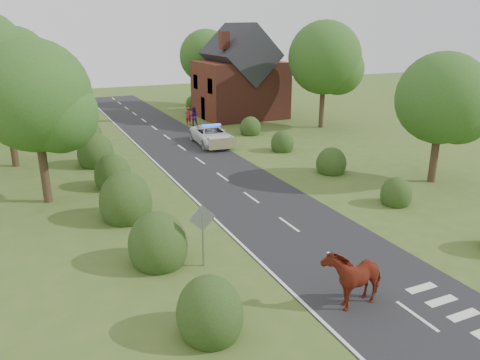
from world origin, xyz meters
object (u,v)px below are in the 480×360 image
road_sign (203,227)px  cow (353,279)px  pedestrian_purple (194,116)px  pedestrian_red (188,116)px  police_van (212,135)px

road_sign → cow: 5.77m
cow → pedestrian_purple: pedestrian_purple is taller
cow → pedestrian_red: 30.96m
road_sign → pedestrian_red: road_sign is taller
pedestrian_red → police_van: bearing=85.3°
police_van → pedestrian_red: pedestrian_red is taller
cow → pedestrian_red: (4.69, 30.61, 0.01)m
cow → pedestrian_purple: 30.35m
road_sign → pedestrian_red: size_ratio=1.52×
police_van → pedestrian_purple: pedestrian_purple is taller
police_van → road_sign: bearing=-108.8°
cow → pedestrian_red: size_ratio=1.40×
pedestrian_red → pedestrian_purple: (0.29, -0.67, 0.05)m
cow → pedestrian_red: bearing=162.8°
road_sign → police_van: road_sign is taller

